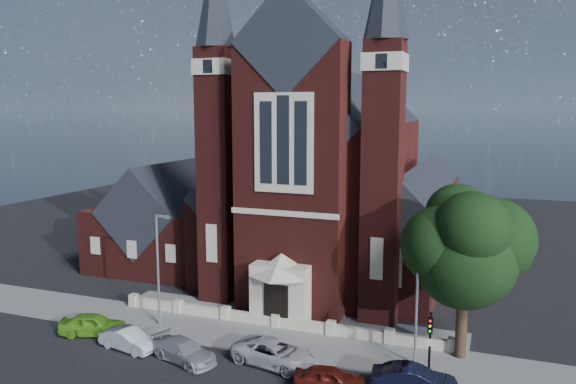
# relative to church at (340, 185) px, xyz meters

# --- Properties ---
(ground) EXTENTS (120.00, 120.00, 0.00)m
(ground) POSITION_rel_church_xyz_m (0.00, -7.94, -8.19)
(ground) COLOR black
(ground) RESTS_ON ground
(pavement_strip) EXTENTS (60.00, 5.00, 0.12)m
(pavement_strip) POSITION_rel_church_xyz_m (0.00, -18.44, -8.19)
(pavement_strip) COLOR gray
(pavement_strip) RESTS_ON ground
(forecourt_paving) EXTENTS (26.00, 3.00, 0.14)m
(forecourt_paving) POSITION_rel_church_xyz_m (0.00, -14.44, -8.19)
(forecourt_paving) COLOR gray
(forecourt_paving) RESTS_ON ground
(forecourt_wall) EXTENTS (24.00, 0.40, 0.90)m
(forecourt_wall) POSITION_rel_church_xyz_m (0.00, -16.44, -8.19)
(forecourt_wall) COLOR beige
(forecourt_wall) RESTS_ON ground
(church) EXTENTS (20.01, 34.90, 29.20)m
(church) POSITION_rel_church_xyz_m (0.00, 0.00, 0.00)
(church) COLOR #491713
(church) RESTS_ON ground
(parish_hall) EXTENTS (12.00, 12.20, 10.24)m
(parish_hall) POSITION_rel_church_xyz_m (-16.00, -4.94, -4.17)
(parish_hall) COLOR #491713
(parish_hall) RESTS_ON ground
(street_tree) EXTENTS (6.40, 6.60, 10.70)m
(street_tree) POSITION_rel_church_xyz_m (12.60, -17.23, -1.23)
(street_tree) COLOR black
(street_tree) RESTS_ON ground
(street_lamp_left) EXTENTS (1.16, 0.22, 8.09)m
(street_lamp_left) POSITION_rel_church_xyz_m (-7.91, -18.94, -3.59)
(street_lamp_left) COLOR gray
(street_lamp_left) RESTS_ON ground
(street_lamp_right) EXTENTS (1.16, 0.22, 8.09)m
(street_lamp_right) POSITION_rel_church_xyz_m (10.09, -18.94, -3.59)
(street_lamp_right) COLOR gray
(street_lamp_right) RESTS_ON ground
(traffic_signal) EXTENTS (0.28, 0.42, 4.00)m
(traffic_signal) POSITION_rel_church_xyz_m (11.00, -20.52, -5.60)
(traffic_signal) COLOR black
(traffic_signal) RESTS_ON ground
(car_lime_van) EXTENTS (4.80, 3.14, 1.52)m
(car_lime_van) POSITION_rel_church_xyz_m (-11.31, -22.01, -7.43)
(car_lime_van) COLOR #5FAB22
(car_lime_van) RESTS_ON ground
(car_silver_a) EXTENTS (4.30, 2.12, 1.36)m
(car_silver_a) POSITION_rel_church_xyz_m (-7.58, -23.14, -7.51)
(car_silver_a) COLOR #B4B7BC
(car_silver_a) RESTS_ON ground
(car_silver_b) EXTENTS (4.98, 3.27, 1.34)m
(car_silver_b) POSITION_rel_church_xyz_m (-3.34, -23.35, -7.51)
(car_silver_b) COLOR #939499
(car_silver_b) RESTS_ON ground
(car_white_suv) EXTENTS (5.78, 3.49, 1.50)m
(car_white_suv) POSITION_rel_church_xyz_m (2.07, -21.83, -7.43)
(car_white_suv) COLOR silver
(car_white_suv) RESTS_ON ground
(car_dark_red) EXTENTS (4.18, 2.25, 1.35)m
(car_dark_red) POSITION_rel_church_xyz_m (6.04, -23.67, -7.51)
(car_dark_red) COLOR #52140E
(car_dark_red) RESTS_ON ground
(car_navy) EXTENTS (4.79, 2.15, 1.53)m
(car_navy) POSITION_rel_church_xyz_m (10.44, -22.42, -7.42)
(car_navy) COLOR black
(car_navy) RESTS_ON ground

